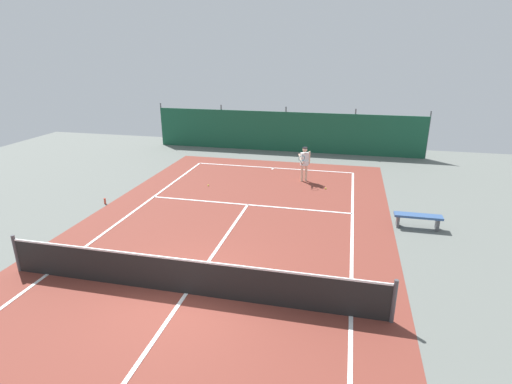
# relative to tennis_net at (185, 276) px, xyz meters

# --- Properties ---
(ground_plane) EXTENTS (36.00, 36.00, 0.00)m
(ground_plane) POSITION_rel_tennis_net_xyz_m (0.00, 0.00, -0.51)
(ground_plane) COLOR slate
(court_surface) EXTENTS (11.02, 26.60, 0.01)m
(court_surface) POSITION_rel_tennis_net_xyz_m (0.00, 0.00, -0.51)
(court_surface) COLOR brown
(court_surface) RESTS_ON ground
(tennis_net) EXTENTS (10.12, 0.10, 1.10)m
(tennis_net) POSITION_rel_tennis_net_xyz_m (0.00, 0.00, 0.00)
(tennis_net) COLOR black
(tennis_net) RESTS_ON ground
(back_fence) EXTENTS (16.30, 0.98, 2.70)m
(back_fence) POSITION_rel_tennis_net_xyz_m (-0.00, 16.25, 0.16)
(back_fence) COLOR #195138
(back_fence) RESTS_ON ground
(tennis_player) EXTENTS (0.56, 0.83, 1.64)m
(tennis_player) POSITION_rel_tennis_net_xyz_m (1.83, 10.02, 0.45)
(tennis_player) COLOR beige
(tennis_player) RESTS_ON ground
(tennis_ball_near_player) EXTENTS (0.07, 0.07, 0.07)m
(tennis_ball_near_player) POSITION_rel_tennis_net_xyz_m (2.93, 9.07, -0.48)
(tennis_ball_near_player) COLOR #CCDB33
(tennis_ball_near_player) RESTS_ON ground
(tennis_ball_midcourt) EXTENTS (0.07, 0.07, 0.07)m
(tennis_ball_midcourt) POSITION_rel_tennis_net_xyz_m (-2.34, 8.30, -0.48)
(tennis_ball_midcourt) COLOR #CCDB33
(tennis_ball_midcourt) RESTS_ON ground
(parked_car) EXTENTS (2.43, 4.40, 1.68)m
(parked_car) POSITION_rel_tennis_net_xyz_m (-3.35, 19.26, 0.33)
(parked_car) COLOR black
(parked_car) RESTS_ON ground
(courtside_bench) EXTENTS (1.60, 0.40, 0.49)m
(courtside_bench) POSITION_rel_tennis_net_xyz_m (6.31, 5.61, -0.14)
(courtside_bench) COLOR #335184
(courtside_bench) RESTS_ON ground
(water_bottle) EXTENTS (0.08, 0.08, 0.24)m
(water_bottle) POSITION_rel_tennis_net_xyz_m (-5.65, 5.22, -0.39)
(water_bottle) COLOR #D84C38
(water_bottle) RESTS_ON ground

